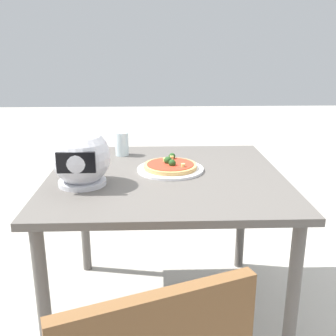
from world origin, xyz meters
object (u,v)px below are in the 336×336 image
dining_table (166,191)px  motorcycle_helmet (81,158)px  drinking_glass (122,144)px  pizza (170,165)px

dining_table → motorcycle_helmet: 0.42m
motorcycle_helmet → drinking_glass: (-0.13, -0.46, -0.05)m
pizza → drinking_glass: drinking_glass is taller
motorcycle_helmet → dining_table: bearing=-159.7°
pizza → motorcycle_helmet: motorcycle_helmet is taller
pizza → motorcycle_helmet: (0.37, 0.18, 0.09)m
dining_table → drinking_glass: (0.22, -0.33, 0.14)m
pizza → motorcycle_helmet: size_ratio=1.02×
pizza → dining_table: bearing=64.9°
drinking_glass → pizza: bearing=131.2°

